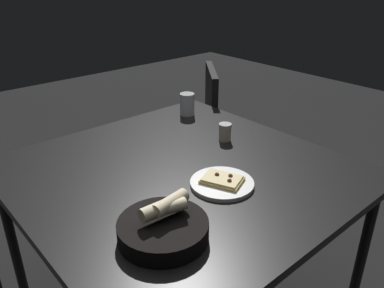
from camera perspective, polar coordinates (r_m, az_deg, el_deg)
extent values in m
cube|color=black|center=(1.45, -1.68, -4.24)|extent=(1.15, 1.14, 0.03)
cylinder|color=black|center=(1.86, -24.97, -12.96)|extent=(0.04, 0.04, 0.70)
cylinder|color=black|center=(2.26, 0.04, -3.35)|extent=(0.04, 0.04, 0.70)
cylinder|color=black|center=(1.75, 23.70, -15.21)|extent=(0.04, 0.04, 0.70)
cylinder|color=white|center=(1.34, 4.44, -5.81)|extent=(0.22, 0.22, 0.01)
cube|color=#D5B563|center=(1.33, 4.46, -5.37)|extent=(0.16, 0.14, 0.01)
cube|color=beige|center=(1.33, 4.47, -5.07)|extent=(0.15, 0.13, 0.01)
sphere|color=brown|center=(1.31, 5.55, -5.44)|extent=(0.02, 0.02, 0.02)
sphere|color=brown|center=(1.34, 3.70, -4.54)|extent=(0.02, 0.02, 0.02)
sphere|color=brown|center=(1.34, 5.70, -4.72)|extent=(0.02, 0.02, 0.02)
cylinder|color=black|center=(1.10, -4.29, -12.50)|extent=(0.25, 0.25, 0.05)
cylinder|color=beige|center=(1.07, -4.83, -9.51)|extent=(0.05, 0.12, 0.04)
cylinder|color=beige|center=(1.08, -3.21, -8.68)|extent=(0.06, 0.12, 0.04)
cylinder|color=beige|center=(1.07, -3.52, -9.36)|extent=(0.06, 0.11, 0.03)
cylinder|color=red|center=(1.05, -3.10, -14.55)|extent=(0.06, 0.06, 0.03)
cylinder|color=silver|center=(1.94, -0.71, 5.90)|extent=(0.07, 0.07, 0.11)
cylinder|color=#B48516|center=(1.95, -0.71, 5.46)|extent=(0.06, 0.06, 0.07)
cylinder|color=#BFB299|center=(1.66, 4.88, 1.52)|extent=(0.05, 0.05, 0.06)
cylinder|color=maroon|center=(1.67, 4.86, 1.10)|extent=(0.04, 0.04, 0.03)
cylinder|color=#B7B7BC|center=(1.65, 4.93, 2.73)|extent=(0.05, 0.05, 0.01)
cube|color=#242424|center=(2.39, -2.07, 0.47)|extent=(0.62, 0.62, 0.04)
cube|color=black|center=(2.32, 2.81, 5.84)|extent=(0.35, 0.29, 0.43)
cylinder|color=black|center=(2.67, -6.15, -2.31)|extent=(0.03, 0.03, 0.41)
cylinder|color=black|center=(2.34, -6.61, -6.59)|extent=(0.03, 0.03, 0.41)
cylinder|color=black|center=(2.67, 2.02, -2.14)|extent=(0.03, 0.03, 0.41)
cylinder|color=black|center=(2.34, 2.77, -6.39)|extent=(0.03, 0.03, 0.41)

